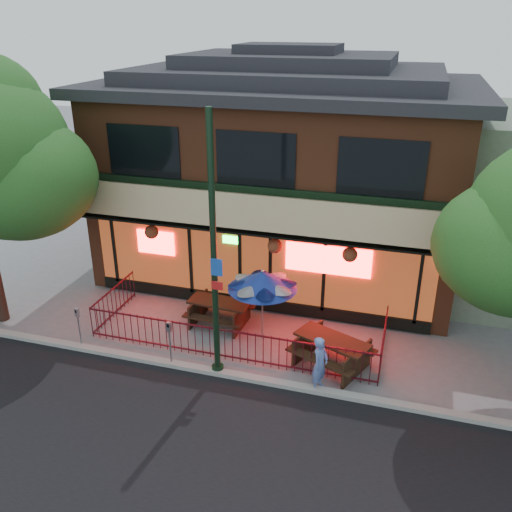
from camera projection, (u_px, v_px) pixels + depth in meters
The scene contains 11 objects.
ground at pixel (223, 363), 15.00m from camera, with size 80.00×80.00×0.00m, color gray.
curb at pixel (216, 372), 14.53m from camera, with size 80.00×0.25×0.12m, color #999993.
restaurant_building at pixel (286, 158), 19.56m from camera, with size 12.96×9.49×8.05m.
patio_fence at pixel (228, 335), 15.18m from camera, with size 8.44×2.62×1.00m.
street_light at pixel (214, 266), 13.37m from camera, with size 0.43×0.32×7.00m.
picnic_table_left at pixel (220, 309), 16.72m from camera, with size 1.97×1.56×0.81m.
picnic_table_right at pixel (332, 348), 14.68m from camera, with size 2.45×2.20×0.86m.
patio_umbrella at pixel (263, 280), 15.36m from camera, with size 2.00×2.00×2.28m.
pedestrian at pixel (320, 364), 13.66m from camera, with size 0.56×0.37×1.52m, color #6079C0.
parking_meter_near at pixel (170, 337), 14.54m from camera, with size 0.13×0.12×1.37m.
parking_meter_far at pixel (78, 321), 15.39m from camera, with size 0.14×0.13×1.28m.
Camera 1 is at (4.44, -11.73, 8.79)m, focal length 38.00 mm.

